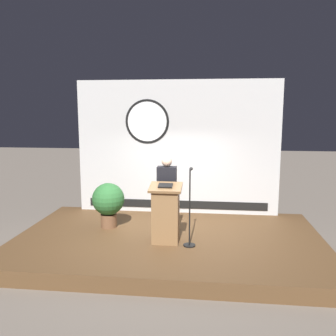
{
  "coord_description": "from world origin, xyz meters",
  "views": [
    {
      "loc": [
        0.83,
        -7.23,
        2.91
      ],
      "look_at": [
        -0.02,
        0.04,
        1.75
      ],
      "focal_mm": 38.49,
      "sensor_mm": 36.0,
      "label": 1
    }
  ],
  "objects_px": {
    "potted_plant": "(108,201)",
    "speaker_person": "(167,195)",
    "podium": "(166,214)",
    "microphone_stand": "(190,218)"
  },
  "relations": [
    {
      "from": "potted_plant",
      "to": "speaker_person",
      "type": "bearing_deg",
      "value": -13.15
    },
    {
      "from": "podium",
      "to": "potted_plant",
      "type": "height_order",
      "value": "podium"
    },
    {
      "from": "speaker_person",
      "to": "potted_plant",
      "type": "height_order",
      "value": "speaker_person"
    },
    {
      "from": "speaker_person",
      "to": "potted_plant",
      "type": "bearing_deg",
      "value": 166.85
    },
    {
      "from": "microphone_stand",
      "to": "potted_plant",
      "type": "bearing_deg",
      "value": 154.62
    },
    {
      "from": "podium",
      "to": "speaker_person",
      "type": "height_order",
      "value": "speaker_person"
    },
    {
      "from": "speaker_person",
      "to": "microphone_stand",
      "type": "relative_size",
      "value": 1.11
    },
    {
      "from": "microphone_stand",
      "to": "potted_plant",
      "type": "distance_m",
      "value": 2.09
    },
    {
      "from": "podium",
      "to": "microphone_stand",
      "type": "distance_m",
      "value": 0.5
    },
    {
      "from": "potted_plant",
      "to": "podium",
      "type": "bearing_deg",
      "value": -29.7
    }
  ]
}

